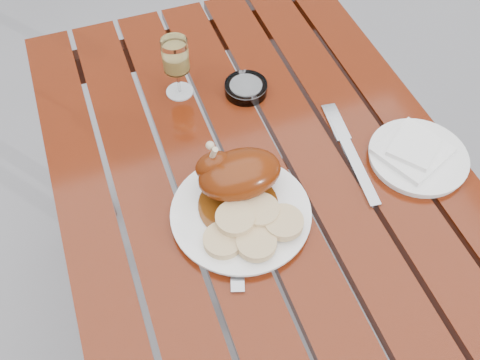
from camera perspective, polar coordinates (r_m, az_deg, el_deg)
name	(u,v)px	position (r m, az deg, el deg)	size (l,w,h in m)	color
ground	(255,323)	(1.72, 1.65, -14.99)	(60.00, 60.00, 0.00)	slate
table	(259,266)	(1.38, 2.02, -9.18)	(0.80, 1.20, 0.75)	maroon
dinner_plate	(241,214)	(1.00, 0.09, -3.64)	(0.26, 0.26, 0.02)	white
roast_duck	(236,175)	(0.99, -0.42, 0.56)	(0.17, 0.16, 0.12)	#5B2B0A
bread_dumplings	(252,227)	(0.96, 1.25, -5.00)	(0.18, 0.13, 0.03)	#D8B783
wine_glass	(177,68)	(1.18, -6.76, 11.79)	(0.06, 0.06, 0.14)	tan
side_plate	(418,157)	(1.14, 18.44, 2.33)	(0.20, 0.20, 0.02)	white
napkin	(413,151)	(1.13, 17.94, 3.01)	(0.13, 0.12, 0.01)	white
ashtray	(246,88)	(1.21, 0.63, 9.77)	(0.10, 0.10, 0.02)	#B2B7BC
fork	(236,243)	(0.97, -0.38, -6.77)	(0.02, 0.19, 0.01)	gray
knife	(354,159)	(1.11, 12.03, 2.15)	(0.02, 0.24, 0.01)	gray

